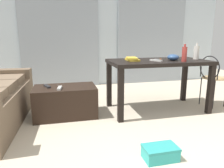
{
  "coord_description": "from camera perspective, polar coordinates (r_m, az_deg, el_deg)",
  "views": [
    {
      "loc": [
        -1.06,
        -1.28,
        1.09
      ],
      "look_at": [
        -0.35,
        1.62,
        0.42
      ],
      "focal_mm": 33.8,
      "sensor_mm": 36.0,
      "label": 1
    }
  ],
  "objects": [
    {
      "name": "ground_plane",
      "position": [
        3.04,
        7.78,
        -8.41
      ],
      "size": [
        8.41,
        8.41,
        0.0
      ],
      "primitive_type": "plane",
      "color": "beige"
    },
    {
      "name": "craft_table",
      "position": [
        3.17,
        12.37,
        4.5
      ],
      "size": [
        1.43,
        0.76,
        0.76
      ],
      "color": "black",
      "rests_on": "ground"
    },
    {
      "name": "curtains",
      "position": [
        4.82,
        -1.01,
        12.64
      ],
      "size": [
        3.74,
        0.03,
        2.17
      ],
      "color": "#99A3AD",
      "rests_on": "ground"
    },
    {
      "name": "tv_remote_on_table",
      "position": [
        3.01,
        11.83,
        6.27
      ],
      "size": [
        0.14,
        0.18,
        0.02
      ],
      "primitive_type": "cube",
      "rotation": [
        0.0,
        0.0,
        0.57
      ],
      "color": "#B7B7B2",
      "rests_on": "craft_table"
    },
    {
      "name": "bottle_far",
      "position": [
        3.44,
        21.84,
        7.94
      ],
      "size": [
        0.08,
        0.08,
        0.24
      ],
      "color": "beige",
      "rests_on": "craft_table"
    },
    {
      "name": "wall_back",
      "position": [
        4.91,
        -1.25,
        14.18
      ],
      "size": [
        5.47,
        0.1,
        2.43
      ],
      "primitive_type": "cube",
      "color": "silver",
      "rests_on": "ground"
    },
    {
      "name": "tv_remote_primary",
      "position": [
        2.84,
        -13.99,
        -1.06
      ],
      "size": [
        0.07,
        0.18,
        0.03
      ],
      "primitive_type": "cube",
      "rotation": [
        0.0,
        0.0,
        -0.14
      ],
      "color": "#B7B7B2",
      "rests_on": "coffee_table"
    },
    {
      "name": "tv_remote_secondary",
      "position": [
        2.99,
        -17.15,
        -0.58
      ],
      "size": [
        0.1,
        0.18,
        0.03
      ],
      "primitive_type": "cube",
      "rotation": [
        0.0,
        0.0,
        0.35
      ],
      "color": "#232326",
      "rests_on": "coffee_table"
    },
    {
      "name": "wire_chair",
      "position": [
        3.65,
        25.39,
        2.31
      ],
      "size": [
        0.37,
        0.39,
        0.81
      ],
      "color": "tan",
      "rests_on": "ground"
    },
    {
      "name": "coffee_table",
      "position": [
        3.01,
        -12.48,
        -4.61
      ],
      "size": [
        0.84,
        0.51,
        0.42
      ],
      "color": "black",
      "rests_on": "ground"
    },
    {
      "name": "bowl",
      "position": [
        3.17,
        16.19,
        6.95
      ],
      "size": [
        0.17,
        0.17,
        0.09
      ],
      "primitive_type": "ellipsoid",
      "color": "#2D4C7A",
      "rests_on": "craft_table"
    },
    {
      "name": "scissors",
      "position": [
        3.29,
        12.57,
        6.62
      ],
      "size": [
        0.11,
        0.06,
        0.0
      ],
      "color": "#9EA0A5",
      "rests_on": "craft_table"
    },
    {
      "name": "bottle_near",
      "position": [
        3.07,
        18.99,
        7.69
      ],
      "size": [
        0.07,
        0.07,
        0.24
      ],
      "color": "#99332D",
      "rests_on": "craft_table"
    },
    {
      "name": "shoebox",
      "position": [
        2.05,
        12.93,
        -17.66
      ],
      "size": [
        0.31,
        0.19,
        0.13
      ],
      "color": "#33B2AD",
      "rests_on": "ground"
    },
    {
      "name": "book_stack",
      "position": [
        3.04,
        5.44,
        6.75
      ],
      "size": [
        0.19,
        0.29,
        0.05
      ],
      "color": "gold",
      "rests_on": "craft_table"
    }
  ]
}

